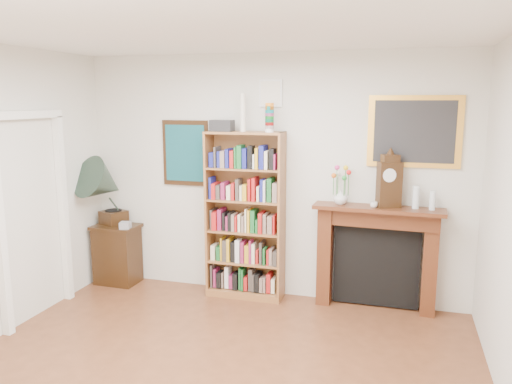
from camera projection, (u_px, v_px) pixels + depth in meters
room at (178, 231)px, 3.38m from camera, size 4.51×5.01×2.81m
door_casing at (32, 200)px, 5.15m from camera, size 0.08×1.02×2.17m
teal_poster at (186, 153)px, 5.97m from camera, size 0.58×0.04×0.78m
small_picture at (271, 93)px, 5.55m from camera, size 0.26×0.04×0.30m
gilt_painting at (414, 132)px, 5.19m from camera, size 0.95×0.04×0.75m
bookshelf at (245, 206)px, 5.70m from camera, size 0.89×0.32×2.22m
side_cabinet at (117, 254)px, 6.25m from camera, size 0.55×0.41×0.74m
fireplace at (377, 248)px, 5.44m from camera, size 1.38×0.39×1.16m
gramophone at (105, 187)px, 6.03m from camera, size 0.75×0.82×0.88m
cd_stack at (125, 225)px, 6.02m from camera, size 0.14×0.14×0.08m
mantel_clock at (389, 182)px, 5.22m from camera, size 0.27×0.22×0.56m
flower_vase at (341, 197)px, 5.41m from camera, size 0.20×0.20×0.16m
teacup at (374, 205)px, 5.25m from camera, size 0.08×0.08×0.06m
bottle_left at (416, 197)px, 5.19m from camera, size 0.07×0.07×0.24m
bottle_right at (433, 200)px, 5.13m from camera, size 0.06×0.06×0.20m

